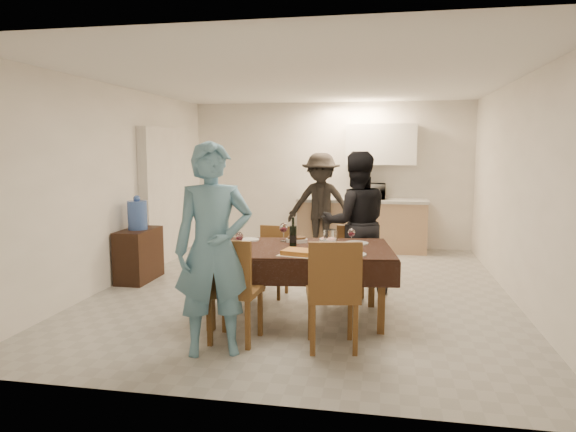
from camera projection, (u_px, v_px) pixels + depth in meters
name	position (u px, v px, depth m)	size (l,w,h in m)	color
floor	(305.00, 289.00, 6.55)	(5.00, 6.00, 0.02)	#A2A29E
ceiling	(306.00, 80.00, 6.21)	(5.00, 6.00, 0.02)	white
wall_back	(330.00, 175.00, 9.30)	(5.00, 0.02, 2.60)	white
wall_front	(238.00, 221.00, 3.46)	(5.00, 0.02, 2.60)	white
wall_left	(120.00, 185.00, 6.84)	(0.02, 6.00, 2.60)	white
wall_right	(519.00, 190.00, 5.93)	(0.02, 6.00, 2.60)	white
stub_partition	(164.00, 196.00, 8.02)	(0.15, 1.40, 2.10)	silver
kitchen_base_cabinet	(362.00, 226.00, 9.00)	(2.20, 0.60, 0.86)	tan
kitchen_worktop	(362.00, 200.00, 8.94)	(2.24, 0.64, 0.05)	#ADADA8
upper_cabinet	(381.00, 144.00, 8.89)	(1.20, 0.34, 0.70)	white
dining_table	(297.00, 250.00, 5.35)	(2.08, 1.38, 0.76)	black
chair_near_left	(232.00, 280.00, 4.63)	(0.48, 0.48, 0.53)	brown
chair_near_right	(332.00, 284.00, 4.46)	(0.53, 0.54, 0.54)	brown
chair_far_left	(269.00, 256.00, 6.12)	(0.42, 0.43, 0.45)	brown
chair_far_right	(345.00, 257.00, 5.95)	(0.51, 0.52, 0.47)	brown
console	(139.00, 255.00, 6.95)	(0.38, 0.76, 0.70)	black
water_jug	(137.00, 215.00, 6.88)	(0.26, 0.26, 0.39)	#4972CF
wine_bottle	(293.00, 232.00, 5.39)	(0.08, 0.08, 0.31)	black
water_pitcher	(330.00, 239.00, 5.22)	(0.13, 0.13, 0.20)	white
savoury_tart	(301.00, 252.00, 4.96)	(0.39, 0.29, 0.05)	#BF8B38
salad_bowl	(327.00, 242.00, 5.46)	(0.17, 0.17, 0.07)	silver
mushroom_dish	(297.00, 240.00, 5.63)	(0.22, 0.22, 0.04)	silver
wine_glass_a	(239.00, 241.00, 5.19)	(0.08, 0.08, 0.18)	white
wine_glass_b	(351.00, 236.00, 5.48)	(0.08, 0.08, 0.18)	white
wine_glass_c	(284.00, 232.00, 5.66)	(0.09, 0.09, 0.21)	white
plate_near_left	(233.00, 250.00, 5.16)	(0.25, 0.25, 0.01)	silver
plate_near_right	(353.00, 254.00, 4.95)	(0.26, 0.26, 0.01)	silver
plate_far_left	(249.00, 240.00, 5.75)	(0.24, 0.24, 0.01)	silver
plate_far_right	(356.00, 243.00, 5.53)	(0.26, 0.26, 0.01)	silver
microwave	(371.00, 191.00, 8.89)	(0.49, 0.33, 0.27)	white
person_near	(214.00, 249.00, 4.40)	(0.67, 0.44, 1.84)	#5C90AE
person_far	(356.00, 223.00, 6.26)	(0.85, 0.66, 1.75)	black
person_kitchen	(321.00, 204.00, 8.63)	(1.10, 0.63, 1.71)	black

